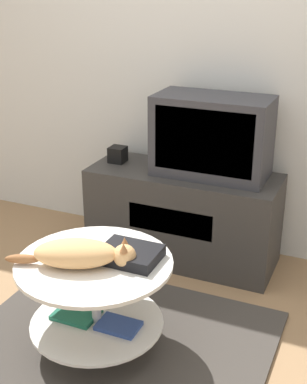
{
  "coord_description": "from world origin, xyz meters",
  "views": [
    {
      "loc": [
        1.02,
        -1.75,
        1.69
      ],
      "look_at": [
        0.01,
        0.57,
        0.65
      ],
      "focal_mm": 50.0,
      "sensor_mm": 36.0,
      "label": 1
    }
  ],
  "objects_px": {
    "tv": "(212,136)",
    "cat": "(80,253)",
    "speaker": "(118,154)",
    "dvd_box": "(130,254)"
  },
  "relations": [
    {
      "from": "tv",
      "to": "cat",
      "type": "bearing_deg",
      "value": -101.79
    },
    {
      "from": "tv",
      "to": "dvd_box",
      "type": "bearing_deg",
      "value": -93.41
    },
    {
      "from": "speaker",
      "to": "cat",
      "type": "bearing_deg",
      "value": -71.01
    },
    {
      "from": "tv",
      "to": "dvd_box",
      "type": "distance_m",
      "value": 1.02
    },
    {
      "from": "tv",
      "to": "cat",
      "type": "distance_m",
      "value": 1.17
    },
    {
      "from": "speaker",
      "to": "dvd_box",
      "type": "distance_m",
      "value": 1.11
    },
    {
      "from": "tv",
      "to": "dvd_box",
      "type": "height_order",
      "value": "tv"
    },
    {
      "from": "tv",
      "to": "speaker",
      "type": "height_order",
      "value": "tv"
    },
    {
      "from": "tv",
      "to": "speaker",
      "type": "xyz_separation_m",
      "value": [
        -0.61,
        -0.02,
        -0.19
      ]
    },
    {
      "from": "dvd_box",
      "to": "cat",
      "type": "bearing_deg",
      "value": -142.2
    }
  ]
}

